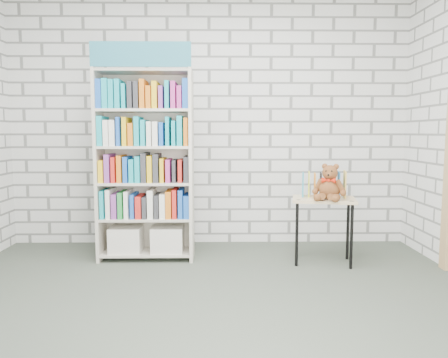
{
  "coord_description": "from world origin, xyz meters",
  "views": [
    {
      "loc": [
        0.09,
        -3.01,
        1.28
      ],
      "look_at": [
        0.15,
        0.95,
        0.85
      ],
      "focal_mm": 35.0,
      "sensor_mm": 36.0,
      "label": 1
    }
  ],
  "objects": [
    {
      "name": "bookshelf",
      "position": [
        -0.63,
        1.36,
        0.97
      ],
      "size": [
        0.94,
        0.37,
        2.12
      ],
      "color": "beige",
      "rests_on": "ground"
    },
    {
      "name": "ground",
      "position": [
        0.0,
        0.0,
        0.0
      ],
      "size": [
        4.5,
        4.5,
        0.0
      ],
      "primitive_type": "plane",
      "color": "#3E463B",
      "rests_on": "ground"
    },
    {
      "name": "room_shell",
      "position": [
        0.0,
        0.0,
        1.78
      ],
      "size": [
        4.52,
        4.02,
        2.81
      ],
      "color": "silver",
      "rests_on": "ground"
    },
    {
      "name": "teddy_bear",
      "position": [
        1.15,
        1.07,
        0.78
      ],
      "size": [
        0.32,
        0.31,
        0.34
      ],
      "color": "brown",
      "rests_on": "display_table"
    },
    {
      "name": "display_table",
      "position": [
        1.13,
        1.17,
        0.55
      ],
      "size": [
        0.66,
        0.52,
        0.64
      ],
      "color": "#D5B57F",
      "rests_on": "ground"
    },
    {
      "name": "table_books",
      "position": [
        1.14,
        1.27,
        0.77
      ],
      "size": [
        0.44,
        0.26,
        0.25
      ],
      "color": "teal",
      "rests_on": "display_table"
    }
  ]
}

